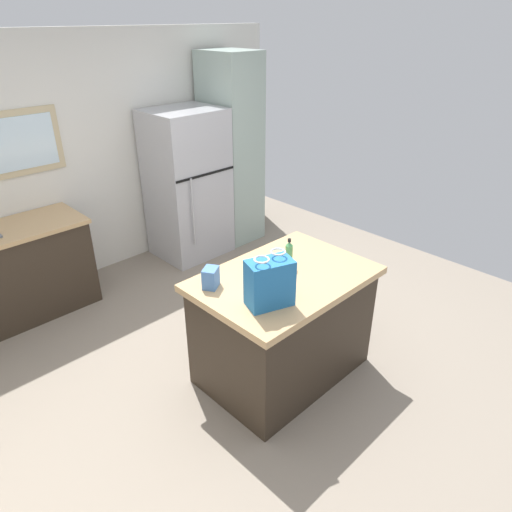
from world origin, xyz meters
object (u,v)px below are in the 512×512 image
shopping_bag (270,283)px  bottle (289,254)px  small_box (211,278)px  refrigerator (188,185)px  kitchen_island (283,325)px  tall_cabinet (231,150)px

shopping_bag → bottle: shopping_bag is taller
small_box → bottle: size_ratio=0.64×
refrigerator → bottle: (-0.67, -2.17, 0.15)m
kitchen_island → tall_cabinet: bearing=56.6°
refrigerator → tall_cabinet: size_ratio=0.76×
shopping_bag → refrigerator: bearing=64.6°
kitchen_island → bottle: 0.57m
shopping_bag → bottle: bearing=28.7°
kitchen_island → small_box: size_ratio=8.94×
refrigerator → small_box: refrigerator is taller
small_box → kitchen_island: bearing=-27.7°
tall_cabinet → small_box: (-1.97, -2.00, -0.15)m
kitchen_island → shopping_bag: 0.73m
kitchen_island → small_box: (-0.49, 0.25, 0.52)m
tall_cabinet → shopping_bag: 3.05m
refrigerator → shopping_bag: 2.70m
tall_cabinet → shopping_bag: bearing=-127.0°
kitchen_island → bottle: size_ratio=5.75×
refrigerator → bottle: 2.28m
tall_cabinet → small_box: tall_cabinet is taller
small_box → tall_cabinet: bearing=45.4°
bottle → shopping_bag: bearing=-151.3°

